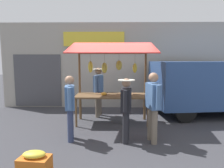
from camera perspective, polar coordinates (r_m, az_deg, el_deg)
ground_plane at (r=6.46m, az=0.05°, el=-10.74°), size 40.00×40.00×0.00m
street_backdrop at (r=8.36m, az=-0.16°, el=5.11°), size 9.00×0.30×3.40m
market_stall at (r=6.21m, az=0.02°, el=3.11°), size 2.50×1.46×2.50m
vendor_with_sunhat at (r=7.00m, az=-3.80°, el=-1.05°), size 0.43×0.70×1.67m
shopper_with_ponytail at (r=5.03m, az=-11.59°, el=-5.37°), size 0.31×0.67×1.57m
shopper_in_striped_shirt at (r=4.90m, az=11.29°, el=-5.00°), size 0.30×0.69×1.65m
shopper_with_shopping_bag at (r=4.84m, az=3.95°, el=-5.95°), size 0.39×0.66×1.52m
parked_van at (r=8.03m, az=26.10°, el=0.21°), size 4.59×2.36×1.88m
produce_crate_near at (r=4.00m, az=-20.73°, el=-19.88°), size 0.55×0.38×0.40m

